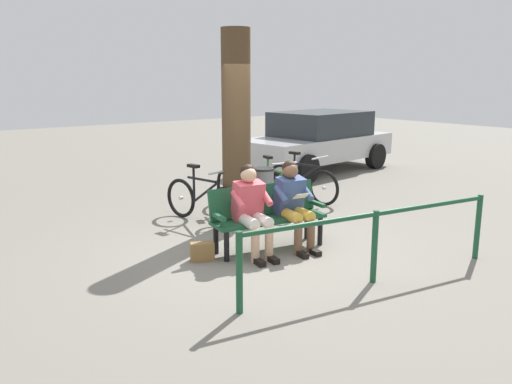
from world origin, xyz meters
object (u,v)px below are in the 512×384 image
at_px(bench, 267,212).
at_px(parked_car, 317,140).
at_px(bicycle_red, 302,183).
at_px(bicycle_purple, 202,201).
at_px(handbag, 202,252).
at_px(person_companion, 251,206).
at_px(bicycle_blue, 273,189).
at_px(bicycle_orange, 231,193).
at_px(litter_bin, 264,193).
at_px(tree_trunk, 236,130).
at_px(person_reading, 293,201).

distance_m(bench, parked_car, 6.35).
bearing_deg(bicycle_red, bicycle_purple, -96.61).
height_order(bench, handbag, bench).
height_order(person_companion, bicycle_red, person_companion).
xyz_separation_m(bicycle_blue, bicycle_purple, (1.49, 0.02, 0.00)).
distance_m(bench, person_companion, 0.39).
xyz_separation_m(bicycle_orange, parked_car, (-4.18, -2.21, 0.41)).
xyz_separation_m(bicycle_blue, parked_car, (-3.41, -2.42, 0.41)).
xyz_separation_m(bench, litter_bin, (-0.95, -1.27, -0.08)).
distance_m(person_companion, litter_bin, 1.90).
distance_m(handbag, bicycle_purple, 1.83).
relative_size(person_companion, bicycle_orange, 0.74).
height_order(litter_bin, parked_car, parked_car).
bearing_deg(person_companion, bicycle_blue, -125.92).
bearing_deg(bicycle_purple, bicycle_orange, 95.02).
distance_m(person_companion, parked_car, 6.68).
relative_size(bench, handbag, 5.52).
bearing_deg(bench, bicycle_purple, -79.36).
bearing_deg(person_companion, tree_trunk, -108.18).
xyz_separation_m(person_reading, bicycle_blue, (-1.16, -1.87, -0.31)).
distance_m(bench, person_reading, 0.40).
distance_m(handbag, bicycle_blue, 2.91).
height_order(bicycle_blue, parked_car, parked_car).
height_order(bicycle_orange, bicycle_purple, same).
distance_m(person_reading, person_companion, 0.64).
relative_size(bench, bicycle_blue, 1.00).
bearing_deg(bench, handbag, 4.68).
distance_m(bench, bicycle_red, 2.86).
height_order(person_reading, handbag, person_reading).
bearing_deg(bicycle_purple, bicycle_blue, 78.49).
xyz_separation_m(person_companion, bicycle_purple, (-0.31, -1.74, -0.30)).
distance_m(litter_bin, parked_car, 4.83).
xyz_separation_m(handbag, bicycle_orange, (-1.68, -1.77, 0.24)).
bearing_deg(person_reading, person_companion, -0.05).
bearing_deg(bench, person_reading, 153.07).
relative_size(bicycle_orange, parked_car, 0.37).
height_order(litter_bin, bicycle_purple, bicycle_purple).
distance_m(person_companion, bicycle_red, 3.20).
bearing_deg(bicycle_red, bench, -61.75).
bearing_deg(parked_car, handbag, 27.54).
distance_m(person_companion, bicycle_orange, 2.24).
xyz_separation_m(litter_bin, parked_car, (-3.92, -2.81, 0.35)).
distance_m(tree_trunk, bicycle_blue, 1.67).
distance_m(bicycle_orange, parked_car, 4.75).
distance_m(person_reading, bicycle_red, 2.79).
height_order(bench, bicycle_purple, bicycle_purple).
xyz_separation_m(bench, bicycle_purple, (0.03, -1.63, -0.15)).
height_order(bench, litter_bin, bench).
xyz_separation_m(bicycle_blue, bicycle_orange, (0.77, -0.20, 0.00)).
distance_m(litter_bin, bicycle_red, 1.39).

